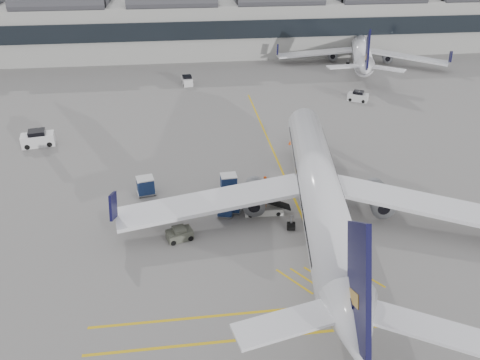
{
  "coord_description": "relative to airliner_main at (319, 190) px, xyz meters",
  "views": [
    {
      "loc": [
        -1.13,
        -35.62,
        25.79
      ],
      "look_at": [
        3.87,
        3.41,
        4.0
      ],
      "focal_mm": 35.0,
      "sensor_mm": 36.0,
      "label": 1
    }
  ],
  "objects": [
    {
      "name": "pushback_tug",
      "position": [
        -13.49,
        -1.66,
        -2.74
      ],
      "size": [
        2.63,
        2.04,
        1.29
      ],
      "rotation": [
        0.0,
        0.0,
        0.31
      ],
      "color": "#4D4F43",
      "rests_on": "ground"
    },
    {
      "name": "baggage_cart_d",
      "position": [
        -16.95,
        7.04,
        -2.25
      ],
      "size": [
        2.16,
        1.9,
        1.99
      ],
      "rotation": [
        0.0,
        0.0,
        0.2
      ],
      "color": "gray",
      "rests_on": "ground"
    },
    {
      "name": "belt_loader",
      "position": [
        -5.14,
        1.81,
        -2.76
      ],
      "size": [
        4.68,
        1.73,
        1.9
      ],
      "rotation": [
        0.0,
        0.0,
        -0.04
      ],
      "color": "beige",
      "rests_on": "ground"
    },
    {
      "name": "service_van_left",
      "position": [
        -31.55,
        21.62,
        -2.38
      ],
      "size": [
        4.37,
        2.72,
        2.09
      ],
      "rotation": [
        0.0,
        0.0,
        0.18
      ],
      "color": "silver",
      "rests_on": "ground"
    },
    {
      "name": "baggage_cart_a",
      "position": [
        -8.91,
        1.76,
        -2.44
      ],
      "size": [
        1.82,
        1.62,
        1.64
      ],
      "rotation": [
        0.0,
        0.0,
        -0.24
      ],
      "color": "gray",
      "rests_on": "ground"
    },
    {
      "name": "safety_cone_nose",
      "position": [
        1.26,
        17.66,
        -3.03
      ],
      "size": [
        0.41,
        0.41,
        0.57
      ],
      "primitive_type": "cone",
      "color": "#F24C0A",
      "rests_on": "ground"
    },
    {
      "name": "apron_markings",
      "position": [
        -1.32,
        8.29,
        -3.31
      ],
      "size": [
        0.25,
        60.0,
        0.01
      ],
      "primitive_type": "cube",
      "color": "gold",
      "rests_on": "ground"
    },
    {
      "name": "airliner_far",
      "position": [
        24.18,
        54.77,
        -0.39
      ],
      "size": [
        32.76,
        36.33,
        9.97
      ],
      "rotation": [
        0.0,
        0.0,
        -0.3
      ],
      "color": "white",
      "rests_on": "ground"
    },
    {
      "name": "terminal",
      "position": [
        -11.32,
        70.22,
        2.82
      ],
      "size": [
        200.0,
        20.45,
        12.4
      ],
      "color": "#9E9E99",
      "rests_on": "ground"
    },
    {
      "name": "airliner_main",
      "position": [
        0.0,
        0.0,
        0.0
      ],
      "size": [
        38.41,
        42.27,
        11.3
      ],
      "rotation": [
        0.0,
        0.0,
        -0.16
      ],
      "color": "white",
      "rests_on": "ground"
    },
    {
      "name": "baggage_cart_b",
      "position": [
        -8.17,
        2.49,
        -2.29
      ],
      "size": [
        2.15,
        1.91,
        1.93
      ],
      "rotation": [
        0.0,
        0.0,
        -0.25
      ],
      "color": "gray",
      "rests_on": "ground"
    },
    {
      "name": "service_van_right",
      "position": [
        16.06,
        33.09,
        -2.59
      ],
      "size": [
        3.55,
        3.04,
        1.64
      ],
      "rotation": [
        0.0,
        0.0,
        -0.55
      ],
      "color": "silver",
      "rests_on": "ground"
    },
    {
      "name": "safety_cone_engine",
      "position": [
        1.71,
        1.53,
        -3.09
      ],
      "size": [
        0.33,
        0.33,
        0.46
      ],
      "primitive_type": "cone",
      "color": "#F24C0A",
      "rests_on": "ground"
    },
    {
      "name": "baggage_cart_c",
      "position": [
        -8.04,
        6.68,
        -2.29
      ],
      "size": [
        1.9,
        1.59,
        1.92
      ],
      "rotation": [
        0.0,
        0.0,
        0.05
      ],
      "color": "gray",
      "rests_on": "ground"
    },
    {
      "name": "ramp_agent_a",
      "position": [
        -4.16,
        5.7,
        -2.31
      ],
      "size": [
        0.81,
        0.88,
        2.01
      ],
      "primitive_type": "imported",
      "rotation": [
        0.0,
        0.0,
        0.98
      ],
      "color": "#DF420B",
      "rests_on": "ground"
    },
    {
      "name": "ramp_agent_b",
      "position": [
        -5.02,
        1.97,
        -2.44
      ],
      "size": [
        0.86,
        0.67,
        1.76
      ],
      "primitive_type": "imported",
      "rotation": [
        0.0,
        0.0,
        3.15
      ],
      "color": "orange",
      "rests_on": "ground"
    },
    {
      "name": "ground",
      "position": [
        -11.32,
        -1.71,
        -3.32
      ],
      "size": [
        220.0,
        220.0,
        0.0
      ],
      "primitive_type": "plane",
      "color": "gray",
      "rests_on": "ground"
    },
    {
      "name": "service_van_mid",
      "position": [
        -11.44,
        45.38,
        -2.57
      ],
      "size": [
        2.02,
        3.42,
        1.67
      ],
      "rotation": [
        0.0,
        0.0,
        1.7
      ],
      "color": "silver",
      "rests_on": "ground"
    }
  ]
}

